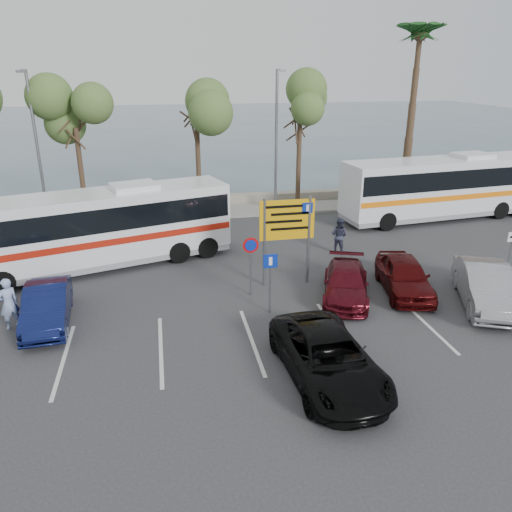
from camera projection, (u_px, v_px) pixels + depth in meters
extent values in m
plane|color=#313134|center=(280.00, 322.00, 17.25)|extent=(120.00, 120.00, 0.00)
cube|color=gray|center=(225.00, 212.00, 30.06)|extent=(44.00, 2.40, 0.15)
cube|color=gray|center=(221.00, 200.00, 31.81)|extent=(48.00, 0.80, 0.60)
plane|color=#3C4960|center=(182.00, 127.00, 72.23)|extent=(140.00, 140.00, 0.00)
cylinder|color=#382619|center=(81.00, 174.00, 27.69)|extent=(0.28, 0.28, 5.04)
cylinder|color=#382619|center=(198.00, 165.00, 28.76)|extent=(0.28, 0.28, 5.60)
cylinder|color=#382619|center=(299.00, 165.00, 29.92)|extent=(0.28, 0.28, 5.18)
cylinder|color=#382619|center=(411.00, 121.00, 30.32)|extent=(0.48, 0.48, 10.00)
cylinder|color=slate|center=(38.00, 150.00, 26.43)|extent=(0.16, 0.16, 8.00)
cylinder|color=slate|center=(23.00, 70.00, 24.61)|extent=(0.12, 0.90, 0.12)
cube|color=slate|center=(21.00, 71.00, 24.17)|extent=(0.45, 0.25, 0.12)
cylinder|color=slate|center=(276.00, 143.00, 28.78)|extent=(0.16, 0.16, 8.00)
cylinder|color=slate|center=(279.00, 70.00, 26.95)|extent=(0.12, 0.90, 0.12)
cube|color=slate|center=(281.00, 71.00, 26.51)|extent=(0.45, 0.25, 0.12)
cylinder|color=slate|center=(264.00, 243.00, 19.56)|extent=(0.12, 0.12, 3.60)
cylinder|color=slate|center=(308.00, 240.00, 19.89)|extent=(0.12, 0.12, 3.60)
cube|color=#E09E0B|center=(287.00, 220.00, 19.40)|extent=(2.20, 0.06, 1.60)
cube|color=#0C2699|center=(308.00, 208.00, 19.34)|extent=(0.42, 0.01, 0.42)
cylinder|color=slate|center=(251.00, 268.00, 18.95)|extent=(0.07, 0.07, 2.20)
cylinder|color=#B20C0C|center=(251.00, 245.00, 18.59)|extent=(0.60, 0.03, 0.60)
cylinder|color=slate|center=(270.00, 285.00, 17.56)|extent=(0.07, 0.07, 2.20)
cube|color=#0C2699|center=(270.00, 261.00, 17.22)|extent=(0.50, 0.03, 0.50)
cylinder|color=slate|center=(509.00, 258.00, 20.00)|extent=(0.07, 0.07, 2.20)
cube|color=white|center=(98.00, 225.00, 21.35)|extent=(11.60, 5.58, 2.80)
cube|color=black|center=(96.00, 214.00, 21.17)|extent=(11.39, 5.55, 1.00)
cube|color=#A41A0C|center=(99.00, 235.00, 21.51)|extent=(11.50, 5.57, 0.28)
cube|color=gray|center=(101.00, 256.00, 21.85)|extent=(11.49, 5.52, 0.52)
cube|color=white|center=(94.00, 191.00, 20.81)|extent=(2.25, 2.00, 0.23)
cube|color=white|center=(443.00, 185.00, 28.34)|extent=(12.00, 3.79, 2.90)
cube|color=black|center=(444.00, 176.00, 28.15)|extent=(11.77, 3.80, 1.03)
cube|color=orange|center=(441.00, 193.00, 28.50)|extent=(11.88, 3.80, 0.29)
cube|color=gray|center=(439.00, 209.00, 28.85)|extent=(11.88, 3.75, 0.54)
cube|color=white|center=(446.00, 157.00, 27.77)|extent=(2.13, 1.78, 0.24)
imported|color=#10174A|center=(47.00, 306.00, 16.98)|extent=(1.73, 4.10, 1.32)
imported|color=#550E18|center=(346.00, 283.00, 18.91)|extent=(2.99, 4.40, 1.18)
imported|color=#480A0B|center=(404.00, 275.00, 19.34)|extent=(2.44, 4.35, 1.40)
imported|color=black|center=(328.00, 358.00, 13.89)|extent=(2.54, 5.05, 1.37)
imported|color=#949499|center=(486.00, 286.00, 18.26)|extent=(3.20, 4.86, 1.51)
imported|color=#92A6D5|center=(9.00, 303.00, 16.61)|extent=(0.78, 0.74, 1.80)
imported|color=#2E3146|center=(339.00, 235.00, 23.40)|extent=(1.05, 1.05, 1.71)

